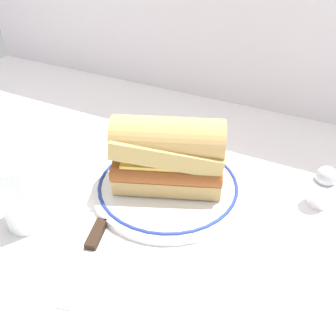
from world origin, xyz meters
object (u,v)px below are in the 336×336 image
Objects in this scene: plate at (168,186)px; sausage_sandwich at (168,153)px; butter_knife at (88,252)px; drinking_glass at (22,198)px; salt_shaker at (323,187)px.

sausage_sandwich is (-0.00, 0.00, 0.07)m from plate.
sausage_sandwich is at bearing 78.43° from butter_knife.
sausage_sandwich is 1.35× the size of butter_knife.
drinking_glass is 0.77× the size of butter_knife.
salt_shaker is at bearing -3.08° from sausage_sandwich.
sausage_sandwich reaches higher than drinking_glass.
drinking_glass is at bearing -148.07° from salt_shaker.
salt_shaker reaches higher than plate.
butter_knife is at bearing -4.61° from drinking_glass.
butter_knife is at bearing -101.57° from plate.
salt_shaker is 0.37m from butter_knife.
butter_knife is at bearing -123.01° from sausage_sandwich.
salt_shaker is (0.39, 0.24, -0.01)m from drinking_glass.
drinking_glass is 1.54× the size of salt_shaker.
sausage_sandwich is at bearing 161.57° from plate.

